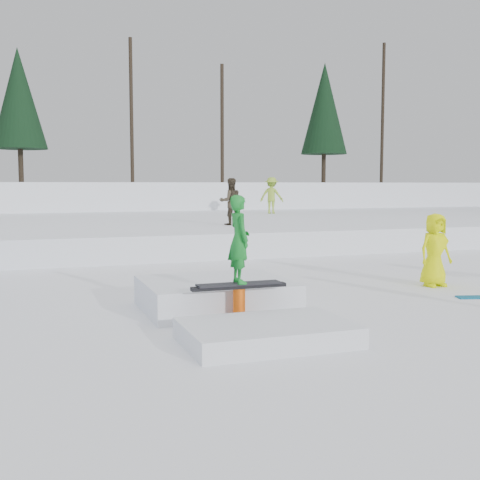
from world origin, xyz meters
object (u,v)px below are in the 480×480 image
object	(u,v)px
walker_olive	(231,202)
spectator_yellow	(435,250)
walker_ygreen	(272,195)
jib_rail_feature	(228,300)

from	to	relation	value
walker_olive	spectator_yellow	xyz separation A→B (m)	(1.55, -9.69, -0.84)
walker_ygreen	jib_rail_feature	size ratio (longest dim) A/B	0.42
spectator_yellow	jib_rail_feature	xyz separation A→B (m)	(-5.38, -1.48, -0.52)
walker_olive	jib_rail_feature	world-z (taller)	walker_olive
spectator_yellow	jib_rail_feature	world-z (taller)	jib_rail_feature
walker_olive	jib_rail_feature	distance (m)	11.89
walker_ygreen	spectator_yellow	xyz separation A→B (m)	(-3.20, -17.20, -0.91)
jib_rail_feature	spectator_yellow	bearing A→B (deg)	15.35
spectator_yellow	jib_rail_feature	distance (m)	5.60
spectator_yellow	walker_olive	bearing A→B (deg)	95.31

